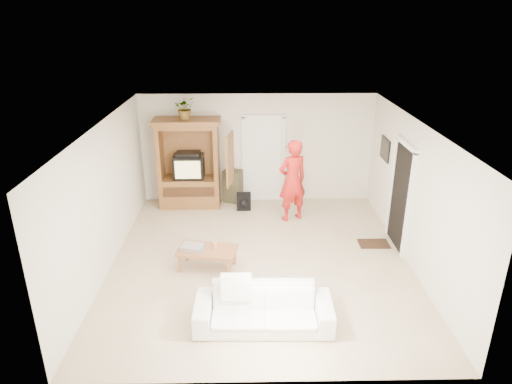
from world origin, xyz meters
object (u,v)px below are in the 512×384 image
man (292,181)px  coffee_table (207,251)px  armoire (190,169)px  sofa (263,309)px

man → coffee_table: (-1.71, -2.05, -0.58)m
man → armoire: bearing=-44.3°
man → sofa: (-0.75, -3.70, -0.62)m
man → coffee_table: 2.74m
armoire → coffee_table: (0.61, -2.89, -0.57)m
armoire → sofa: size_ratio=1.04×
armoire → man: bearing=-19.9°
man → sofa: man is taller
armoire → coffee_table: 3.01m
coffee_table → sofa: bearing=-49.5°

